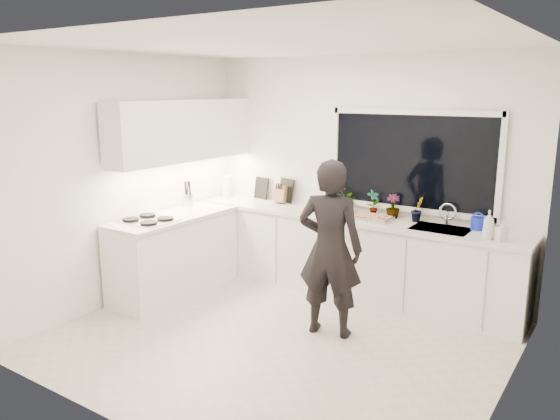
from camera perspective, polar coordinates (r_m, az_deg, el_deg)
The scene contains 25 objects.
floor at distance 5.34m, azimuth -0.31°, elevation -13.35°, with size 4.00×3.50×0.02m, color beige.
wall_back at distance 6.41m, azimuth 8.57°, elevation 3.69°, with size 4.00×0.02×2.70m, color white.
wall_left at distance 6.24m, azimuth -15.81°, elevation 3.11°, with size 0.02×3.50×2.70m, color white.
wall_right at distance 4.15m, azimuth 23.33°, elevation -2.08°, with size 0.02×3.50×2.70m, color white.
ceiling at distance 4.82m, azimuth -0.35°, elevation 17.16°, with size 4.00×3.50×0.02m, color white.
window at distance 6.12m, azimuth 13.59°, elevation 4.96°, with size 1.80×0.02×1.00m, color black.
base_cabinets_back at distance 6.34m, azimuth 7.10°, elevation -4.81°, with size 3.92×0.58×0.88m, color white.
base_cabinets_left at distance 6.43m, azimuth -10.97°, elevation -4.71°, with size 0.58×1.60×0.88m, color white.
countertop_back at distance 6.21m, azimuth 7.17°, elevation -0.78°, with size 3.94×0.62×0.04m, color silver.
countertop_left at distance 6.31m, azimuth -11.14°, elevation -0.71°, with size 0.62×1.60×0.04m, color silver.
upper_cabinets at distance 6.50m, azimuth -10.06°, elevation 8.20°, with size 0.34×2.10×0.70m, color white.
sink at distance 5.85m, azimuth 16.42°, elevation -2.35°, with size 0.58×0.42×0.14m, color silver.
faucet at distance 6.00m, azimuth 17.10°, elevation -0.45°, with size 0.03×0.03×0.22m, color silver.
stovetop at distance 6.08m, azimuth -13.61°, elevation -0.99°, with size 0.56×0.48×0.03m, color black.
person at distance 5.17m, azimuth 5.25°, elevation -4.04°, with size 0.62×0.41×1.70m, color black.
pizza_tray at distance 6.08m, azimuth 9.34°, elevation -0.81°, with size 0.49×0.36×0.03m, color #B4B5B9.
pizza at distance 6.07m, azimuth 9.34°, elevation -0.66°, with size 0.45×0.32×0.01m, color red.
watering_can at distance 5.89m, azimuth 19.96°, elevation -1.34°, with size 0.14×0.14×0.13m, color #162AD1.
paper_towel_roll at distance 7.27m, azimuth -5.53°, elevation 2.42°, with size 0.11×0.11×0.26m, color silver.
knife_block at distance 6.82m, azimuth 0.06°, elevation 1.63°, with size 0.13×0.10×0.22m, color brown.
utensil_crock at distance 6.72m, azimuth -9.57°, elevation 1.04°, with size 0.13×0.13×0.16m, color silver.
picture_frame_large at distance 7.10m, azimuth -1.96°, elevation 2.31°, with size 0.22×0.02×0.28m, color black.
picture_frame_small at distance 6.88m, azimuth 0.67°, elevation 2.07°, with size 0.25×0.02×0.30m, color black.
herb_plants at distance 6.25m, azimuth 9.46°, elevation 0.70°, with size 1.07×0.32×0.29m.
soap_bottles at distance 5.54m, azimuth 21.36°, elevation -1.67°, with size 0.25×0.13×0.28m.
Camera 1 is at (2.70, -3.97, 2.33)m, focal length 35.00 mm.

